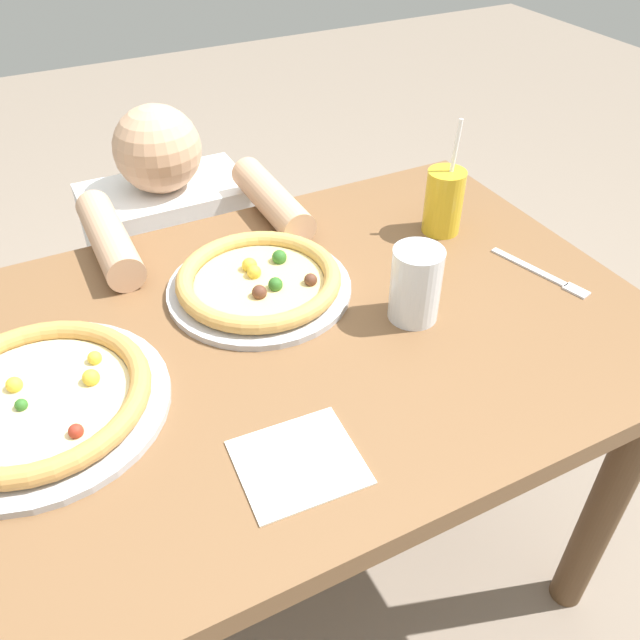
# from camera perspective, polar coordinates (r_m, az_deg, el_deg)

# --- Properties ---
(ground_plane) EXTENTS (8.00, 8.00, 0.00)m
(ground_plane) POSITION_cam_1_polar(r_m,az_deg,el_deg) (1.65, -2.82, -21.49)
(ground_plane) COLOR gray
(dining_table) EXTENTS (1.27, 0.82, 0.75)m
(dining_table) POSITION_cam_1_polar(r_m,az_deg,el_deg) (1.14, -3.81, -5.66)
(dining_table) COLOR brown
(dining_table) RESTS_ON ground
(pizza_near) EXTENTS (0.37, 0.37, 0.04)m
(pizza_near) POSITION_cam_1_polar(r_m,az_deg,el_deg) (1.01, -23.46, -6.45)
(pizza_near) COLOR #B7B7BC
(pizza_near) RESTS_ON dining_table
(pizza_far) EXTENTS (0.33, 0.33, 0.04)m
(pizza_far) POSITION_cam_1_polar(r_m,az_deg,el_deg) (1.15, -5.35, 3.37)
(pizza_far) COLOR #B7B7BC
(pizza_far) RESTS_ON dining_table
(drink_cup_colored) EXTENTS (0.08, 0.08, 0.23)m
(drink_cup_colored) POSITION_cam_1_polar(r_m,az_deg,el_deg) (1.32, 10.81, 10.20)
(drink_cup_colored) COLOR gold
(drink_cup_colored) RESTS_ON dining_table
(water_cup_clear) EXTENTS (0.08, 0.08, 0.13)m
(water_cup_clear) POSITION_cam_1_polar(r_m,az_deg,el_deg) (1.07, 8.41, 3.15)
(water_cup_clear) COLOR silver
(water_cup_clear) RESTS_ON dining_table
(paper_napkin) EXTENTS (0.17, 0.15, 0.00)m
(paper_napkin) POSITION_cam_1_polar(r_m,az_deg,el_deg) (0.88, -1.90, -12.36)
(paper_napkin) COLOR white
(paper_napkin) RESTS_ON dining_table
(fork) EXTENTS (0.07, 0.20, 0.00)m
(fork) POSITION_cam_1_polar(r_m,az_deg,el_deg) (1.27, 19.01, 3.82)
(fork) COLOR silver
(fork) RESTS_ON dining_table
(diner_seated) EXTENTS (0.41, 0.52, 0.93)m
(diner_seated) POSITION_cam_1_polar(r_m,az_deg,el_deg) (1.71, -11.88, 1.65)
(diner_seated) COLOR #333847
(diner_seated) RESTS_ON ground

